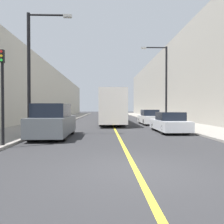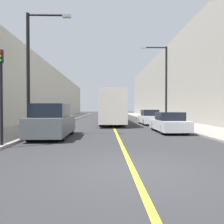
% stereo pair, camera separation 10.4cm
% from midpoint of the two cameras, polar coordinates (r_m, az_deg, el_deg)
% --- Properties ---
extents(ground_plane, '(200.00, 200.00, 0.00)m').
position_cam_midpoint_polar(ground_plane, '(6.26, 6.08, -15.05)').
color(ground_plane, '#2D2D30').
extents(sidewalk_left, '(3.86, 72.00, 0.12)m').
position_cam_midpoint_polar(sidewalk_left, '(36.51, -11.56, -1.59)').
color(sidewalk_left, gray).
rests_on(sidewalk_left, ground).
extents(sidewalk_right, '(3.86, 72.00, 0.12)m').
position_cam_midpoint_polar(sidewalk_right, '(36.83, 10.41, -1.56)').
color(sidewalk_right, gray).
rests_on(sidewalk_right, ground).
extents(building_row_left, '(4.00, 72.00, 8.23)m').
position_cam_midpoint_polar(building_row_left, '(37.41, -17.54, 4.66)').
color(building_row_left, '#B7B2A3').
rests_on(building_row_left, ground).
extents(building_row_right, '(4.00, 72.00, 11.65)m').
position_cam_midpoint_polar(building_row_right, '(38.04, 16.27, 7.19)').
color(building_row_right, gray).
rests_on(building_row_right, ground).
extents(road_center_line, '(0.16, 72.00, 0.01)m').
position_cam_midpoint_polar(road_center_line, '(36.00, -0.53, -1.69)').
color(road_center_line, gold).
rests_on(road_center_line, ground).
extents(bus, '(2.47, 12.99, 3.48)m').
position_cam_midpoint_polar(bus, '(24.55, -0.17, 1.38)').
color(bus, silver).
rests_on(bus, ground).
extents(parked_suv_left, '(1.99, 4.82, 1.98)m').
position_cam_midpoint_polar(parked_suv_left, '(13.28, -15.11, -2.53)').
color(parked_suv_left, '#51565B').
rests_on(parked_suv_left, ground).
extents(car_right_near, '(1.85, 4.46, 1.44)m').
position_cam_midpoint_polar(car_right_near, '(16.09, 14.81, -2.82)').
color(car_right_near, silver).
rests_on(car_right_near, ground).
extents(car_right_mid, '(1.77, 4.55, 1.55)m').
position_cam_midpoint_polar(car_right_mid, '(23.32, 9.83, -1.50)').
color(car_right_mid, silver).
rests_on(car_right_mid, ground).
extents(street_lamp_left, '(2.65, 0.24, 7.24)m').
position_cam_midpoint_polar(street_lamp_left, '(14.11, -19.92, 11.40)').
color(street_lamp_left, black).
rests_on(street_lamp_left, sidewalk_left).
extents(street_lamp_right, '(2.65, 0.24, 7.74)m').
position_cam_midpoint_polar(street_lamp_right, '(22.67, 13.55, 8.13)').
color(street_lamp_right, black).
rests_on(street_lamp_right, sidewalk_right).
extents(traffic_light, '(0.16, 0.18, 4.11)m').
position_cam_midpoint_polar(traffic_light, '(10.57, -26.69, 4.37)').
color(traffic_light, black).
rests_on(traffic_light, sidewalk_left).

